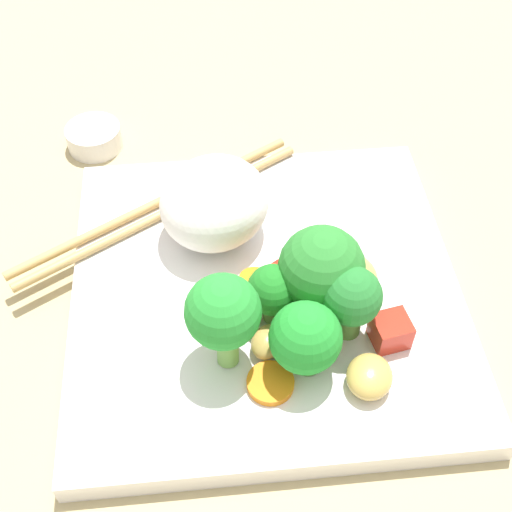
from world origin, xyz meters
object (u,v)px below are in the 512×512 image
(rice_mound, at_px, (214,203))
(carrot_slice_1, at_px, (254,278))
(chopstick_pair, at_px, (160,208))
(sauce_cup, at_px, (94,137))
(square_plate, at_px, (265,292))
(broccoli_floret_1, at_px, (321,269))

(rice_mound, distance_m, carrot_slice_1, 0.06)
(carrot_slice_1, height_order, chopstick_pair, same)
(carrot_slice_1, relative_size, sauce_cup, 0.46)
(chopstick_pair, relative_size, sauce_cup, 4.76)
(carrot_slice_1, bearing_deg, square_plate, -111.80)
(chopstick_pair, distance_m, sauce_cup, 0.12)
(broccoli_floret_1, distance_m, sauce_cup, 0.27)
(square_plate, xyz_separation_m, carrot_slice_1, (0.00, 0.01, 0.01))
(carrot_slice_1, bearing_deg, chopstick_pair, 37.95)
(broccoli_floret_1, relative_size, sauce_cup, 1.44)
(square_plate, distance_m, broccoli_floret_1, 0.06)
(carrot_slice_1, distance_m, chopstick_pair, 0.10)
(broccoli_floret_1, bearing_deg, rice_mound, 37.97)
(square_plate, relative_size, carrot_slice_1, 12.26)
(rice_mound, bearing_deg, square_plate, -152.30)
(broccoli_floret_1, relative_size, carrot_slice_1, 3.12)
(carrot_slice_1, bearing_deg, rice_mound, 21.86)
(chopstick_pair, bearing_deg, carrot_slice_1, 100.08)
(square_plate, bearing_deg, rice_mound, 27.70)
(square_plate, relative_size, rice_mound, 3.29)
(broccoli_floret_1, height_order, chopstick_pair, broccoli_floret_1)
(broccoli_floret_1, bearing_deg, square_plate, 54.19)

